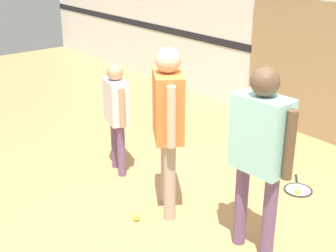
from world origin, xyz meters
name	(u,v)px	position (x,y,z in m)	size (l,w,h in m)	color
ground_plane	(165,225)	(0.00, 0.00, 0.00)	(16.00, 16.00, 0.00)	tan
wall_panel	(314,71)	(-0.51, 2.99, 0.93)	(2.20, 0.05, 1.86)	#9E7F56
person_instructor	(168,115)	(-0.19, 0.20, 1.04)	(0.55, 0.48, 1.69)	tan
person_student_left	(116,107)	(-1.24, 0.29, 0.81)	(0.48, 0.29, 1.31)	#6B4C70
person_student_right	(260,144)	(0.79, 0.37, 1.04)	(0.64, 0.28, 1.68)	#6B4C70
racket_spare_on_floor	(298,189)	(0.40, 1.58, 0.01)	(0.46, 0.50, 0.03)	#28282D
tennis_ball_near_instructor	(136,218)	(-0.23, -0.17, 0.03)	(0.07, 0.07, 0.07)	#CCE038
tennis_ball_by_spare_racket	(298,192)	(0.46, 1.49, 0.03)	(0.07, 0.07, 0.07)	#CCE038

